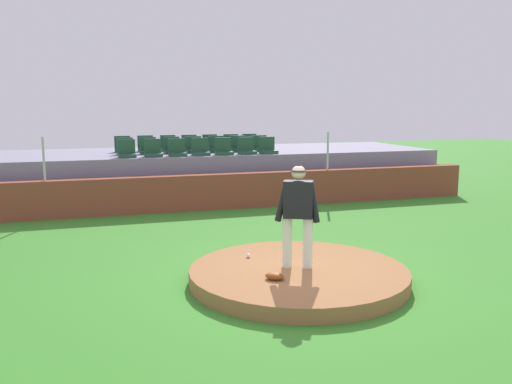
{
  "coord_description": "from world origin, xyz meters",
  "views": [
    {
      "loc": [
        -3.21,
        -7.83,
        2.85
      ],
      "look_at": [
        0.0,
        2.29,
        1.13
      ],
      "focal_mm": 37.82,
      "sensor_mm": 36.0,
      "label": 1
    }
  ],
  "objects_px": {
    "stadium_chair_9": "(172,148)",
    "stadium_chair_12": "(238,147)",
    "stadium_chair_17": "(190,146)",
    "stadium_chair_8": "(148,149)",
    "stadium_chair_11": "(217,147)",
    "stadium_chair_1": "(153,151)",
    "stadium_chair_20": "(250,144)",
    "stadium_chair_7": "(125,149)",
    "fielding_glove": "(275,276)",
    "stadium_chair_13": "(260,146)",
    "stadium_chair_6": "(268,148)",
    "baseball": "(248,255)",
    "stadium_chair_14": "(123,147)",
    "stadium_chair_10": "(194,148)",
    "stadium_chair_18": "(210,145)",
    "stadium_chair_19": "(232,145)",
    "stadium_chair_4": "(224,149)",
    "stadium_chair_16": "(168,146)",
    "stadium_chair_5": "(247,149)",
    "stadium_chair_3": "(200,150)",
    "stadium_chair_0": "(127,152)",
    "pitcher": "(298,208)",
    "stadium_chair_15": "(146,146)",
    "stadium_chair_2": "(177,151)"
  },
  "relations": [
    {
      "from": "stadium_chair_9",
      "to": "stadium_chair_0",
      "type": "bearing_deg",
      "value": 32.3
    },
    {
      "from": "stadium_chair_18",
      "to": "stadium_chair_20",
      "type": "xyz_separation_m",
      "value": [
        1.37,
        0.01,
        0.0
      ]
    },
    {
      "from": "stadium_chair_17",
      "to": "stadium_chair_18",
      "type": "height_order",
      "value": "same"
    },
    {
      "from": "stadium_chair_11",
      "to": "stadium_chair_8",
      "type": "bearing_deg",
      "value": -0.25
    },
    {
      "from": "baseball",
      "to": "stadium_chair_10",
      "type": "distance_m",
      "value": 7.87
    },
    {
      "from": "fielding_glove",
      "to": "stadium_chair_13",
      "type": "relative_size",
      "value": 0.6
    },
    {
      "from": "stadium_chair_17",
      "to": "stadium_chair_8",
      "type": "bearing_deg",
      "value": 31.55
    },
    {
      "from": "stadium_chair_1",
      "to": "stadium_chair_15",
      "type": "relative_size",
      "value": 1.0
    },
    {
      "from": "stadium_chair_13",
      "to": "stadium_chair_19",
      "type": "relative_size",
      "value": 1.0
    },
    {
      "from": "stadium_chair_7",
      "to": "stadium_chair_18",
      "type": "relative_size",
      "value": 1.0
    },
    {
      "from": "stadium_chair_2",
      "to": "stadium_chair_20",
      "type": "height_order",
      "value": "same"
    },
    {
      "from": "stadium_chair_7",
      "to": "stadium_chair_10",
      "type": "xyz_separation_m",
      "value": [
        2.08,
        0.03,
        0.0
      ]
    },
    {
      "from": "stadium_chair_12",
      "to": "stadium_chair_20",
      "type": "bearing_deg",
      "value": -125.79
    },
    {
      "from": "stadium_chair_3",
      "to": "stadium_chair_12",
      "type": "xyz_separation_m",
      "value": [
        1.4,
        0.88,
        0.0
      ]
    },
    {
      "from": "stadium_chair_15",
      "to": "stadium_chair_13",
      "type": "bearing_deg",
      "value": 165.15
    },
    {
      "from": "stadium_chair_4",
      "to": "stadium_chair_16",
      "type": "bearing_deg",
      "value": -53.29
    },
    {
      "from": "stadium_chair_17",
      "to": "stadium_chair_9",
      "type": "bearing_deg",
      "value": 51.71
    },
    {
      "from": "stadium_chair_8",
      "to": "stadium_chair_11",
      "type": "distance_m",
      "value": 2.11
    },
    {
      "from": "stadium_chair_17",
      "to": "stadium_chair_20",
      "type": "height_order",
      "value": "same"
    },
    {
      "from": "stadium_chair_13",
      "to": "baseball",
      "type": "bearing_deg",
      "value": 70.58
    },
    {
      "from": "stadium_chair_8",
      "to": "stadium_chair_18",
      "type": "distance_m",
      "value": 2.3
    },
    {
      "from": "pitcher",
      "to": "stadium_chair_0",
      "type": "xyz_separation_m",
      "value": [
        -2.1,
        7.59,
        0.34
      ]
    },
    {
      "from": "baseball",
      "to": "stadium_chair_13",
      "type": "xyz_separation_m",
      "value": [
        2.72,
        7.7,
        1.28
      ]
    },
    {
      "from": "fielding_glove",
      "to": "stadium_chair_18",
      "type": "distance_m",
      "value": 10.06
    },
    {
      "from": "stadium_chair_11",
      "to": "stadium_chair_17",
      "type": "distance_m",
      "value": 1.12
    },
    {
      "from": "stadium_chair_6",
      "to": "stadium_chair_19",
      "type": "distance_m",
      "value": 1.9
    },
    {
      "from": "stadium_chair_20",
      "to": "stadium_chair_14",
      "type": "bearing_deg",
      "value": 0.56
    },
    {
      "from": "pitcher",
      "to": "stadium_chair_17",
      "type": "bearing_deg",
      "value": 115.58
    },
    {
      "from": "stadium_chair_9",
      "to": "stadium_chair_18",
      "type": "bearing_deg",
      "value": -146.44
    },
    {
      "from": "baseball",
      "to": "stadium_chair_5",
      "type": "height_order",
      "value": "stadium_chair_5"
    },
    {
      "from": "stadium_chair_19",
      "to": "stadium_chair_3",
      "type": "bearing_deg",
      "value": 51.27
    },
    {
      "from": "stadium_chair_9",
      "to": "fielding_glove",
      "type": "bearing_deg",
      "value": 90.84
    },
    {
      "from": "stadium_chair_17",
      "to": "stadium_chair_3",
      "type": "bearing_deg",
      "value": 89.38
    },
    {
      "from": "stadium_chair_18",
      "to": "stadium_chair_19",
      "type": "distance_m",
      "value": 0.71
    },
    {
      "from": "stadium_chair_8",
      "to": "stadium_chair_7",
      "type": "bearing_deg",
      "value": 1.27
    },
    {
      "from": "baseball",
      "to": "stadium_chair_8",
      "type": "distance_m",
      "value": 7.87
    },
    {
      "from": "stadium_chair_1",
      "to": "stadium_chair_20",
      "type": "relative_size",
      "value": 1.0
    },
    {
      "from": "stadium_chair_0",
      "to": "stadium_chair_11",
      "type": "bearing_deg",
      "value": -162.05
    },
    {
      "from": "stadium_chair_6",
      "to": "stadium_chair_12",
      "type": "distance_m",
      "value": 1.12
    },
    {
      "from": "stadium_chair_6",
      "to": "stadium_chair_1",
      "type": "bearing_deg",
      "value": 0.2
    },
    {
      "from": "baseball",
      "to": "stadium_chair_1",
      "type": "bearing_deg",
      "value": 96.54
    },
    {
      "from": "stadium_chair_0",
      "to": "stadium_chair_3",
      "type": "relative_size",
      "value": 1.0
    },
    {
      "from": "stadium_chair_9",
      "to": "stadium_chair_12",
      "type": "relative_size",
      "value": 1.0
    },
    {
      "from": "stadium_chair_6",
      "to": "stadium_chair_7",
      "type": "bearing_deg",
      "value": -12.31
    },
    {
      "from": "pitcher",
      "to": "stadium_chair_8",
      "type": "height_order",
      "value": "pitcher"
    },
    {
      "from": "pitcher",
      "to": "stadium_chair_12",
      "type": "distance_m",
      "value": 8.6
    },
    {
      "from": "stadium_chair_1",
      "to": "stadium_chair_7",
      "type": "bearing_deg",
      "value": -52.39
    },
    {
      "from": "baseball",
      "to": "stadium_chair_14",
      "type": "bearing_deg",
      "value": 99.87
    },
    {
      "from": "stadium_chair_17",
      "to": "stadium_chair_0",
      "type": "bearing_deg",
      "value": 40.2
    },
    {
      "from": "stadium_chair_13",
      "to": "stadium_chair_20",
      "type": "bearing_deg",
      "value": -87.58
    }
  ]
}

